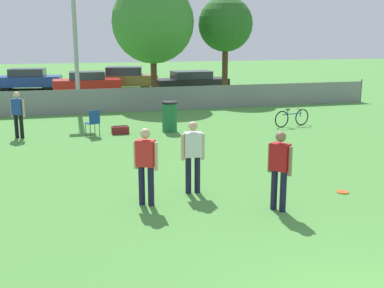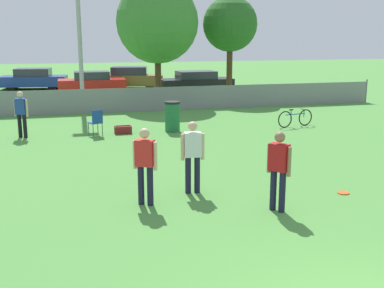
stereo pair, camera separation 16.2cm
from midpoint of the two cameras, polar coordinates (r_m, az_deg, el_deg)
name	(u,v)px [view 2 (the right image)]	position (r m, az deg, el deg)	size (l,w,h in m)	color
fence_backline	(142,99)	(22.57, -5.72, 5.28)	(23.88, 0.07, 1.21)	gray
light_pole	(78,3)	(23.77, -13.18, 16.00)	(0.90, 0.36, 8.36)	#9E9EA3
tree_near_pole	(157,22)	(25.09, -3.95, 14.21)	(4.16, 4.16, 6.20)	#4C331E
tree_far_right	(230,25)	(26.78, 4.72, 13.92)	(2.95, 2.95, 5.53)	#4C331E
player_receiver_white	(193,152)	(10.61, 0.51, -1.01)	(0.53, 0.25, 1.63)	#191933
player_thrower_red	(279,166)	(9.67, 10.71, -2.59)	(0.39, 0.45, 1.63)	#191933
player_defender_red	(145,161)	(9.89, -5.12, -2.07)	(0.46, 0.39, 1.63)	#191933
spectator_in_blue	(21,111)	(17.49, -19.33, 3.66)	(0.47, 0.36, 1.60)	black
frisbee_disc	(343,193)	(11.37, 17.87, -5.52)	(0.27, 0.27, 0.03)	#E5591E
folding_chair_sideline	(96,121)	(17.17, -11.03, 2.71)	(0.52, 0.52, 0.92)	#333338
bicycle_sideline	(295,118)	(19.05, 12.39, 3.02)	(1.61, 0.51, 0.70)	black
trash_bin	(172,116)	(17.66, -2.08, 3.29)	(0.57, 0.57, 1.11)	#1E6638
gear_bag_sideline	(123,130)	(17.50, -7.91, 1.69)	(0.60, 0.33, 0.30)	maroon
parked_car_blue	(33,79)	(33.52, -18.14, 7.34)	(4.40, 2.34, 1.36)	black
parked_car_red	(92,82)	(30.49, -11.62, 7.18)	(4.07, 1.75, 1.31)	black
parked_car_tan	(129,78)	(32.60, -7.28, 7.79)	(4.74, 2.71, 1.44)	black
parked_car_dark	(196,82)	(30.34, 0.64, 7.41)	(4.58, 1.93, 1.29)	black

